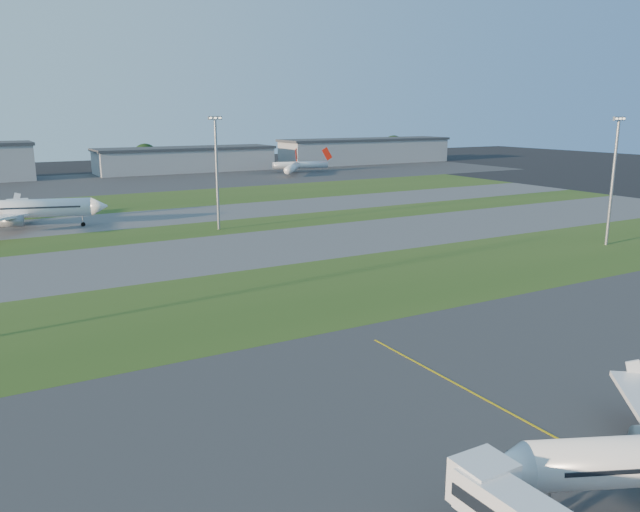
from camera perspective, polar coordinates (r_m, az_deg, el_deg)
ground at (r=52.24m, az=20.21°, el=-18.40°), size 700.00×700.00×0.00m
apron_near at (r=52.24m, az=20.21°, el=-18.39°), size 300.00×70.00×0.01m
grass_strip_a at (r=91.13m, az=-5.51°, el=-4.01°), size 300.00×34.00×0.01m
taxiway_a at (r=121.03m, az=-11.98°, el=0.02°), size 300.00×32.00×0.01m
grass_strip_b at (r=144.58m, az=-15.07°, el=1.94°), size 300.00×18.00×0.01m
taxiway_b at (r=165.66m, az=-17.05°, el=3.18°), size 300.00×26.00×0.01m
grass_strip_c at (r=197.65m, az=-19.23°, el=4.53°), size 300.00×40.00×0.01m
apron_far at (r=256.48m, az=-21.81°, el=6.10°), size 400.00×80.00×0.01m
yellow_line at (r=55.76m, az=23.68°, el=-16.60°), size 0.25×60.00×0.02m
airliner_taxiing at (r=161.66m, az=-26.25°, el=3.83°), size 40.90×34.40×13.10m
mini_jet_near at (r=274.11m, az=-2.56°, el=8.08°), size 18.20×24.17×9.48m
mini_jet_far at (r=288.90m, az=-1.76°, el=8.33°), size 28.44×7.83×9.48m
light_mast_centre at (r=145.21m, az=-9.43°, el=8.16°), size 3.20×0.70×25.80m
light_mast_east at (r=139.18m, az=25.26°, el=6.91°), size 3.20×0.70×25.80m
hangar_east at (r=297.50m, az=-12.15°, el=8.64°), size 81.60×23.00×11.20m
hangar_far_east at (r=341.44m, az=4.23°, el=9.58°), size 96.90×23.00×13.20m
tree_mid_west at (r=294.75m, az=-26.96°, el=7.54°), size 9.90×9.90×10.80m
tree_mid_east at (r=306.72m, az=-15.68°, el=8.80°), size 11.55×11.55×12.60m
tree_east at (r=331.48m, az=-2.77°, el=9.42°), size 10.45×10.45×11.40m
tree_far_east at (r=371.73m, az=6.73°, el=9.93°), size 12.65×12.65×13.80m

